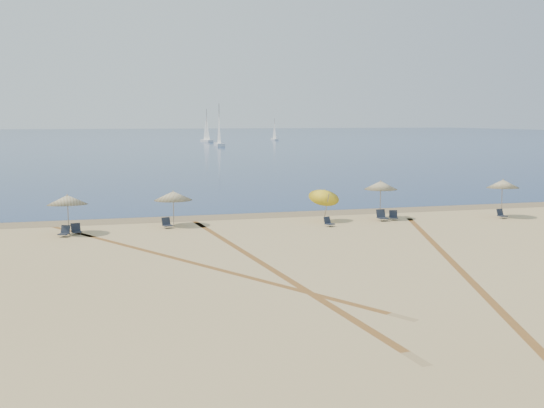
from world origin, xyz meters
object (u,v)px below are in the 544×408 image
(umbrella_3, at_px, (324,194))
(chair_6, at_px, (382,216))
(sailboat_1, at_px, (207,132))
(chair_2, at_px, (65,232))
(umbrella_2, at_px, (173,196))
(chair_5, at_px, (329,222))
(umbrella_5, at_px, (503,184))
(umbrella_4, at_px, (381,185))
(chair_3, at_px, (76,230))
(sailboat_2, at_px, (274,133))
(umbrella_1, at_px, (67,200))
(chair_4, at_px, (167,223))
(sailboat_3, at_px, (219,133))
(chair_7, at_px, (393,216))
(chair_8, at_px, (501,214))

(umbrella_3, bearing_deg, chair_6, -8.86)
(sailboat_1, bearing_deg, chair_2, -113.99)
(umbrella_2, height_order, chair_5, umbrella_2)
(chair_2, bearing_deg, umbrella_5, 22.36)
(umbrella_3, bearing_deg, umbrella_4, 2.76)
(chair_3, xyz_separation_m, chair_6, (19.08, 0.08, 0.04))
(umbrella_5, relative_size, sailboat_1, 0.28)
(umbrella_4, xyz_separation_m, sailboat_2, (34.69, 155.68, -0.19))
(sailboat_2, bearing_deg, umbrella_2, -109.45)
(umbrella_1, bearing_deg, chair_4, 6.77)
(umbrella_1, relative_size, sailboat_3, 0.23)
(sailboat_1, distance_m, sailboat_3, 28.75)
(umbrella_4, height_order, chair_6, umbrella_4)
(umbrella_2, height_order, umbrella_4, umbrella_4)
(umbrella_2, relative_size, chair_3, 3.22)
(chair_4, bearing_deg, umbrella_2, 38.37)
(sailboat_1, bearing_deg, chair_7, -106.10)
(umbrella_1, xyz_separation_m, sailboat_2, (54.42, 156.34, 0.06))
(umbrella_3, xyz_separation_m, umbrella_5, (12.21, -1.29, 0.47))
(umbrella_3, bearing_deg, chair_5, -100.83)
(chair_7, distance_m, chair_8, 7.42)
(umbrella_5, xyz_separation_m, sailboat_2, (26.47, 157.16, -0.22))
(umbrella_2, xyz_separation_m, sailboat_3, (23.44, 114.81, 1.22))
(chair_3, relative_size, sailboat_1, 0.08)
(umbrella_3, distance_m, sailboat_3, 116.55)
(chair_4, bearing_deg, umbrella_3, -17.44)
(chair_2, height_order, chair_7, chair_7)
(umbrella_4, xyz_separation_m, chair_5, (-4.33, -1.94, -1.99))
(umbrella_4, distance_m, chair_3, 19.43)
(umbrella_5, bearing_deg, umbrella_3, 173.95)
(umbrella_2, relative_size, sailboat_2, 0.35)
(umbrella_4, distance_m, chair_5, 5.15)
(umbrella_3, xyz_separation_m, sailboat_3, (13.88, 115.71, 1.31))
(umbrella_2, xyz_separation_m, chair_2, (-6.36, -2.11, -1.61))
(chair_2, xyz_separation_m, sailboat_3, (29.80, 116.91, 2.83))
(sailboat_2, bearing_deg, umbrella_4, -104.72)
(sailboat_1, relative_size, sailboat_3, 0.91)
(umbrella_5, distance_m, sailboat_2, 159.38)
(umbrella_2, xyz_separation_m, sailboat_1, (24.94, 143.52, 0.96))
(chair_3, relative_size, sailboat_2, 0.11)
(chair_5, relative_size, sailboat_1, 0.08)
(umbrella_3, xyz_separation_m, chair_8, (11.97, -1.62, -1.53))
(umbrella_2, distance_m, chair_7, 14.35)
(chair_8, bearing_deg, chair_4, 164.05)
(umbrella_3, distance_m, chair_5, 2.36)
(chair_8, distance_m, sailboat_1, 146.11)
(chair_6, height_order, chair_8, chair_6)
(umbrella_1, relative_size, umbrella_3, 0.94)
(umbrella_2, distance_m, chair_8, 21.74)
(chair_7, bearing_deg, chair_2, -159.63)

